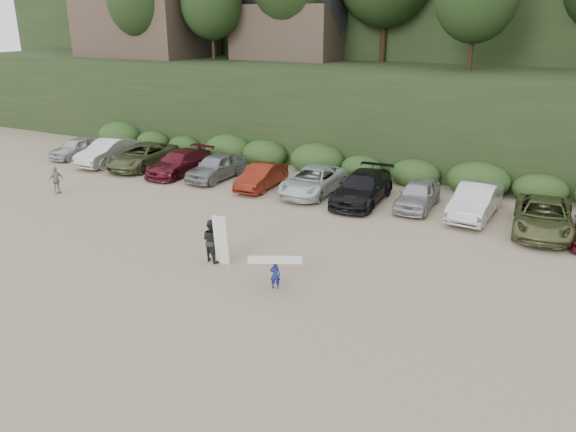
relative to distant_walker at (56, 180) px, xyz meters
The scene contains 5 objects.
ground 16.33m from the distant_walker, 12.63° to the right, with size 120.00×120.00×0.00m, color tan.
parked_cars 15.33m from the distant_walker, 24.79° to the left, with size 39.69×5.97×1.61m.
distant_walker is the anchor object (origin of this frame).
child_surfer 16.70m from the distant_walker, 15.13° to the right, with size 1.94×1.35×1.15m.
adult_surfer 13.25m from the distant_walker, 15.04° to the right, with size 1.33×0.84×2.04m.
Camera 1 is at (9.05, -16.54, 9.22)m, focal length 35.00 mm.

